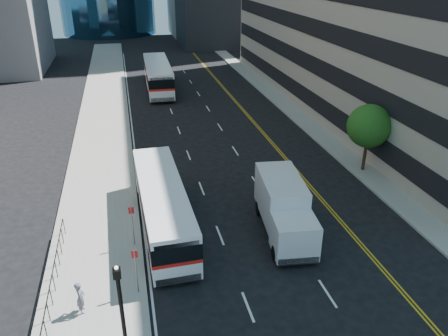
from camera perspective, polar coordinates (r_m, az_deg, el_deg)
name	(u,v)px	position (r m, az deg, el deg)	size (l,w,h in m)	color
ground	(288,247)	(25.16, 8.41, -10.18)	(160.00, 160.00, 0.00)	black
sidewalk_west	(104,118)	(46.26, -15.43, 6.28)	(5.00, 90.00, 0.15)	gray
sidewalk_east	(285,105)	(49.26, 7.97, 8.11)	(2.00, 90.00, 0.15)	gray
street_tree	(369,126)	(33.66, 18.42, 5.21)	(3.20, 3.20, 5.10)	#332114
lamp_post	(122,312)	(17.49, -13.18, -17.85)	(0.28, 0.28, 4.56)	black
bus_front	(163,205)	(25.96, -8.03, -4.76)	(2.77, 11.34, 2.91)	white
bus_rear	(158,75)	(55.44, -8.63, 11.91)	(3.13, 13.13, 3.37)	white
box_truck	(284,208)	(25.41, 7.84, -5.22)	(3.00, 6.86, 3.18)	silver
pedestrian	(80,297)	(21.28, -18.24, -15.76)	(0.59, 0.39, 1.61)	#57575E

